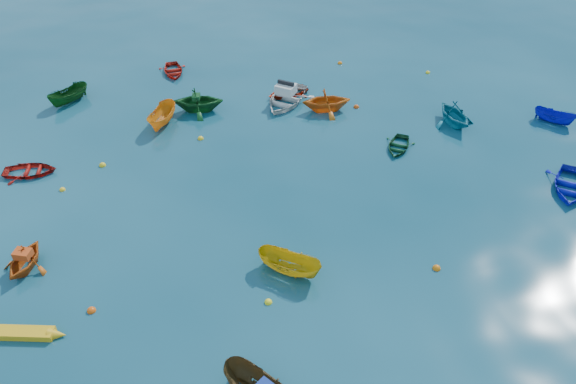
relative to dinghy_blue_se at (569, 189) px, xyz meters
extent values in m
plane|color=#093747|center=(-14.65, -1.88, 0.00)|extent=(160.00, 160.00, 0.00)
imported|color=#0E14B0|center=(0.00, 0.00, 0.00)|extent=(4.24, 4.39, 0.74)
imported|color=#C25212|center=(-27.33, 1.31, 0.00)|extent=(2.91, 3.08, 1.28)
imported|color=gold|center=(-15.92, -1.99, 0.00)|extent=(3.08, 2.86, 1.18)
imported|color=#0F4221|center=(-7.23, 5.94, 0.00)|extent=(2.88, 3.04, 0.51)
imported|color=#167388|center=(-2.81, 7.63, 0.00)|extent=(2.79, 3.17, 1.57)
imported|color=#A0140D|center=(-27.83, 8.80, 0.00)|extent=(3.12, 2.45, 0.59)
imported|color=orange|center=(-20.30, 12.14, 0.00)|extent=(2.48, 3.33, 1.21)
imported|color=#12511E|center=(-17.92, 13.24, 0.00)|extent=(3.69, 3.36, 1.67)
imported|color=red|center=(-11.87, 13.80, 0.00)|extent=(3.27, 2.68, 0.59)
imported|color=#0D0FA9|center=(3.32, 6.15, 0.00)|extent=(2.34, 2.47, 0.96)
imported|color=#B71A0F|center=(-19.00, 18.99, 0.00)|extent=(2.00, 2.78, 0.57)
imported|color=#D06113|center=(-9.97, 11.17, 0.00)|extent=(3.42, 3.05, 1.63)
imported|color=#104413|center=(-26.01, 16.46, 0.00)|extent=(3.01, 2.74, 1.15)
imported|color=silver|center=(-12.24, 12.79, 0.00)|extent=(5.00, 5.13, 1.47)
cube|color=#D24515|center=(-27.31, 1.36, 0.82)|extent=(0.90, 0.81, 0.36)
cube|color=#10431B|center=(-18.02, 13.26, 0.99)|extent=(0.61, 0.73, 0.31)
cube|color=#B44812|center=(-11.97, 13.78, 0.48)|extent=(0.73, 0.87, 0.36)
sphere|color=yellow|center=(-17.25, -3.45, 0.00)|extent=(0.33, 0.33, 0.33)
sphere|color=orange|center=(-9.44, -3.48, 0.00)|extent=(0.37, 0.37, 0.37)
sphere|color=yellow|center=(-26.08, 6.83, 0.00)|extent=(0.31, 0.31, 0.31)
sphere|color=#E8510C|center=(-24.50, -2.01, 0.00)|extent=(0.38, 0.38, 0.38)
sphere|color=yellow|center=(-18.29, 9.88, 0.00)|extent=(0.36, 0.36, 0.36)
sphere|color=#CF450B|center=(-7.94, 11.03, 0.00)|extent=(0.37, 0.37, 0.37)
sphere|color=yellow|center=(-24.00, 8.56, 0.00)|extent=(0.38, 0.38, 0.38)
sphere|color=orange|center=(-6.89, 17.39, 0.00)|extent=(0.35, 0.35, 0.35)
sphere|color=yellow|center=(-1.25, 14.34, 0.00)|extent=(0.32, 0.32, 0.32)
camera|label=1|loc=(-20.43, -18.80, 18.52)|focal=35.00mm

